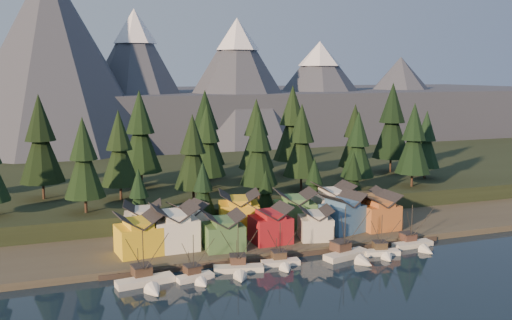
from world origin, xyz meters
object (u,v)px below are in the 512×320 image
object	(u,v)px
boat_2	(239,264)
boat_4	(351,249)
house_back_1	(188,220)
boat_5	(383,247)
house_front_1	(174,226)
boat_6	(416,240)
boat_0	(147,275)
house_back_0	(143,221)
boat_3	(282,257)
house_front_0	(138,232)
boat_1	(196,271)

from	to	relation	value
boat_2	boat_4	xyz separation A→B (m)	(25.79, -0.08, 0.39)
boat_4	house_back_1	world-z (taller)	boat_4
boat_5	house_back_1	world-z (taller)	house_back_1
house_front_1	boat_6	bearing A→B (deg)	-16.04
house_front_1	house_back_1	world-z (taller)	house_front_1
boat_0	boat_4	distance (m)	44.66
house_back_1	boat_6	bearing A→B (deg)	-37.48
house_back_0	boat_4	bearing A→B (deg)	-21.12
boat_3	house_back_0	distance (m)	34.71
house_front_1	house_back_1	distance (m)	8.34
boat_4	house_back_1	bearing A→B (deg)	129.18
boat_2	boat_5	world-z (taller)	boat_2
boat_0	house_front_0	xyz separation A→B (m)	(0.90, 15.95, 4.06)
boat_4	house_back_0	world-z (taller)	boat_4
boat_2	boat_4	distance (m)	25.79
boat_4	house_back_0	bearing A→B (deg)	135.69
boat_0	house_front_1	size ratio (longest dim) A/B	1.25
boat_4	boat_1	bearing A→B (deg)	167.96
boat_1	boat_2	bearing A→B (deg)	-1.88
boat_0	boat_4	bearing A→B (deg)	-7.24
house_front_0	boat_5	bearing A→B (deg)	-23.73
boat_1	boat_5	bearing A→B (deg)	-8.99
house_front_1	house_front_0	bearing A→B (deg)	-174.34
boat_0	boat_4	xyz separation A→B (m)	(44.66, 0.72, 0.16)
boat_4	boat_5	bearing A→B (deg)	-16.97
boat_1	boat_2	distance (m)	9.34
boat_1	boat_0	bearing A→B (deg)	166.69
boat_5	house_back_1	size ratio (longest dim) A/B	1.07
boat_4	house_front_1	distance (m)	39.37
boat_1	house_back_0	xyz separation A→B (m)	(-6.37, 25.37, 4.36)
house_front_0	house_back_0	bearing A→B (deg)	68.20
boat_3	house_front_1	bearing A→B (deg)	148.39
boat_0	boat_3	xyz separation A→B (m)	(28.76, 1.71, -0.27)
house_front_0	house_back_0	distance (m)	9.20
boat_2	house_front_1	size ratio (longest dim) A/B	1.14
house_back_1	house_front_1	bearing A→B (deg)	-138.26
boat_0	boat_2	distance (m)	18.89
boat_1	house_back_1	xyz separation A→B (m)	(4.06, 24.36, 3.98)
boat_3	boat_0	bearing A→B (deg)	-170.52
house_front_0	house_front_1	world-z (taller)	house_front_1
boat_1	house_back_0	world-z (taller)	house_back_0
boat_1	house_front_1	bearing A→B (deg)	81.77
boat_3	boat_6	world-z (taller)	boat_6
boat_0	house_front_1	bearing A→B (deg)	53.72
boat_0	house_front_0	world-z (taller)	boat_0
boat_6	house_back_0	world-z (taller)	house_back_0
boat_0	boat_5	distance (m)	52.73
boat_5	house_back_1	bearing A→B (deg)	161.51
house_back_0	boat_0	bearing A→B (deg)	-88.36
boat_0	house_back_0	bearing A→B (deg)	74.38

